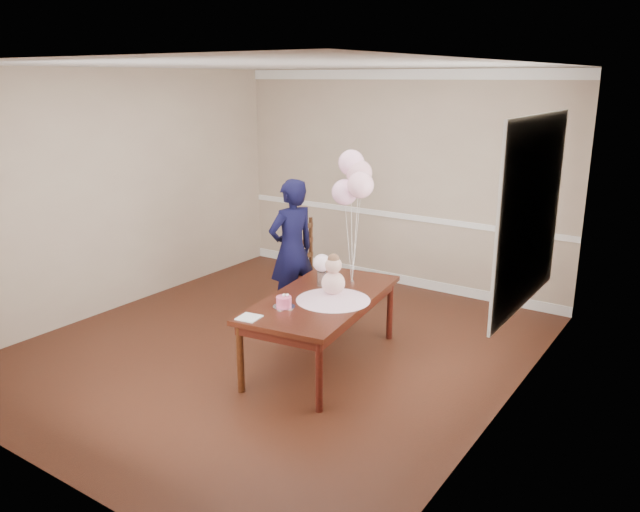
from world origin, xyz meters
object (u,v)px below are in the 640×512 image
(dining_table_top, at_px, (322,298))
(birthday_cake, at_px, (284,301))
(dining_chair_seat, at_px, (314,277))
(woman, at_px, (292,250))

(dining_table_top, height_order, birthday_cake, birthday_cake)
(birthday_cake, height_order, dining_chair_seat, birthday_cake)
(dining_table_top, relative_size, dining_chair_seat, 3.76)
(dining_table_top, xyz_separation_m, woman, (-0.91, 0.77, 0.14))
(woman, bearing_deg, dining_table_top, 68.97)
(dining_table_top, distance_m, woman, 1.20)
(dining_table_top, distance_m, dining_chair_seat, 1.14)
(birthday_cake, distance_m, dining_chair_seat, 1.45)
(dining_table_top, xyz_separation_m, birthday_cake, (-0.12, -0.42, 0.07))
(dining_table_top, bearing_deg, birthday_cake, -113.96)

